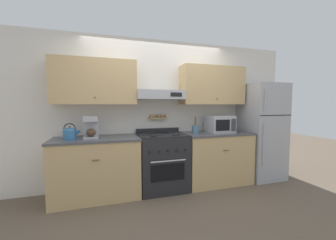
{
  "coord_description": "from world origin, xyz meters",
  "views": [
    {
      "loc": [
        -0.91,
        -2.91,
        1.42
      ],
      "look_at": [
        0.08,
        0.28,
        1.17
      ],
      "focal_mm": 22.0,
      "sensor_mm": 36.0,
      "label": 1
    }
  ],
  "objects_px": {
    "stove_range": "(162,162)",
    "coffee_maker": "(91,128)",
    "tea_kettle": "(70,133)",
    "microwave": "(220,124)",
    "refrigerator": "(262,131)",
    "utensil_crock": "(195,129)"
  },
  "relations": [
    {
      "from": "coffee_maker",
      "to": "utensil_crock",
      "type": "relative_size",
      "value": 1.07
    },
    {
      "from": "tea_kettle",
      "to": "coffee_maker",
      "type": "height_order",
      "value": "coffee_maker"
    },
    {
      "from": "tea_kettle",
      "to": "refrigerator",
      "type": "bearing_deg",
      "value": 0.13
    },
    {
      "from": "tea_kettle",
      "to": "utensil_crock",
      "type": "height_order",
      "value": "utensil_crock"
    },
    {
      "from": "stove_range",
      "to": "coffee_maker",
      "type": "bearing_deg",
      "value": -179.97
    },
    {
      "from": "tea_kettle",
      "to": "microwave",
      "type": "height_order",
      "value": "microwave"
    },
    {
      "from": "tea_kettle",
      "to": "coffee_maker",
      "type": "bearing_deg",
      "value": 4.92
    },
    {
      "from": "stove_range",
      "to": "tea_kettle",
      "type": "height_order",
      "value": "tea_kettle"
    },
    {
      "from": "stove_range",
      "to": "refrigerator",
      "type": "distance_m",
      "value": 2.04
    },
    {
      "from": "coffee_maker",
      "to": "utensil_crock",
      "type": "height_order",
      "value": "coffee_maker"
    },
    {
      "from": "refrigerator",
      "to": "tea_kettle",
      "type": "relative_size",
      "value": 7.52
    },
    {
      "from": "refrigerator",
      "to": "coffee_maker",
      "type": "height_order",
      "value": "refrigerator"
    },
    {
      "from": "tea_kettle",
      "to": "coffee_maker",
      "type": "relative_size",
      "value": 0.74
    },
    {
      "from": "microwave",
      "to": "utensil_crock",
      "type": "relative_size",
      "value": 1.47
    },
    {
      "from": "microwave",
      "to": "refrigerator",
      "type": "bearing_deg",
      "value": -0.66
    },
    {
      "from": "refrigerator",
      "to": "tea_kettle",
      "type": "xyz_separation_m",
      "value": [
        -3.38,
        -0.01,
        0.1
      ]
    },
    {
      "from": "stove_range",
      "to": "microwave",
      "type": "height_order",
      "value": "microwave"
    },
    {
      "from": "tea_kettle",
      "to": "microwave",
      "type": "distance_m",
      "value": 2.47
    },
    {
      "from": "refrigerator",
      "to": "utensil_crock",
      "type": "relative_size",
      "value": 5.97
    },
    {
      "from": "coffee_maker",
      "to": "microwave",
      "type": "bearing_deg",
      "value": -0.18
    },
    {
      "from": "stove_range",
      "to": "microwave",
      "type": "relative_size",
      "value": 2.24
    },
    {
      "from": "microwave",
      "to": "stove_range",
      "type": "bearing_deg",
      "value": 179.62
    }
  ]
}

